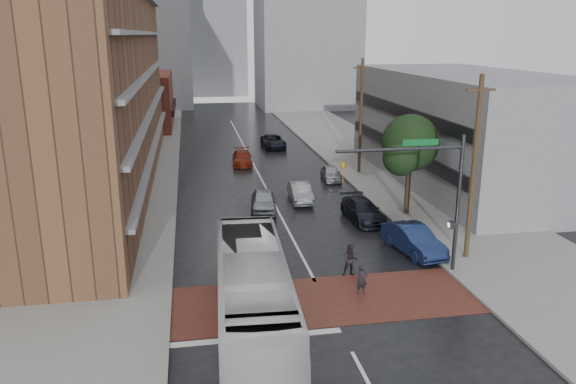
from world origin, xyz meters
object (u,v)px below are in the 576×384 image
object	(u,v)px
suv_travel	(273,141)
car_parked_mid	(363,210)
pedestrian_a	(362,280)
car_travel_c	(242,158)
transit_bus	(253,293)
car_parked_far	(331,173)
car_travel_b	(300,192)
car_travel_a	(263,201)
pedestrian_b	(351,260)
car_parked_near	(413,240)

from	to	relation	value
suv_travel	car_parked_mid	xyz separation A→B (m)	(2.12, -25.62, -0.01)
pedestrian_a	car_travel_c	size ratio (longest dim) A/B	0.33
transit_bus	car_parked_far	xyz separation A→B (m)	(9.32, 23.80, -1.06)
car_travel_b	car_travel_a	bearing A→B (deg)	-146.09
transit_bus	pedestrian_b	world-z (taller)	transit_bus
pedestrian_a	car_travel_a	xyz separation A→B (m)	(-2.87, 13.73, 0.01)
pedestrian_b	car_parked_mid	size ratio (longest dim) A/B	0.35
car_travel_a	car_travel_c	xyz separation A→B (m)	(-0.06, 14.75, -0.09)
car_parked_far	car_parked_mid	bearing A→B (deg)	-88.07
suv_travel	car_parked_far	bearing A→B (deg)	-80.88
car_parked_far	transit_bus	bearing A→B (deg)	-106.47
transit_bus	car_parked_far	size ratio (longest dim) A/B	3.34
car_travel_c	car_parked_mid	distance (m)	19.00
suv_travel	pedestrian_a	bearing A→B (deg)	-93.04
car_travel_b	car_parked_far	xyz separation A→B (m)	(3.77, 5.75, -0.07)
pedestrian_a	car_travel_c	xyz separation A→B (m)	(-2.94, 28.47, -0.09)
car_travel_c	car_parked_mid	size ratio (longest dim) A/B	0.94
car_travel_c	car_parked_near	distance (m)	25.03
pedestrian_b	car_parked_far	xyz separation A→B (m)	(3.82, 19.17, -0.22)
pedestrian_b	car_travel_c	distance (m)	26.49
pedestrian_b	car_travel_a	size ratio (longest dim) A/B	0.38
suv_travel	pedestrian_b	bearing A→B (deg)	-93.05
suv_travel	car_parked_near	xyz separation A→B (m)	(3.22, -31.61, 0.08)
pedestrian_a	pedestrian_b	distance (m)	2.15
car_travel_a	car_parked_mid	distance (m)	6.97
suv_travel	car_parked_mid	bearing A→B (deg)	-86.41
car_travel_a	pedestrian_a	bearing A→B (deg)	-71.19
suv_travel	car_travel_c	bearing A→B (deg)	-119.44
pedestrian_a	suv_travel	bearing A→B (deg)	82.08
car_travel_b	suv_travel	size ratio (longest dim) A/B	0.83
pedestrian_b	car_parked_near	size ratio (longest dim) A/B	0.35
pedestrian_b	pedestrian_a	bearing A→B (deg)	-84.85
pedestrian_a	car_parked_mid	size ratio (longest dim) A/B	0.31
transit_bus	suv_travel	size ratio (longest dim) A/B	2.42
car_travel_a	car_travel_b	world-z (taller)	car_travel_a
suv_travel	car_travel_a	bearing A→B (deg)	-101.44
pedestrian_a	car_travel_a	size ratio (longest dim) A/B	0.34
transit_bus	car_travel_b	size ratio (longest dim) A/B	2.90
car_travel_c	suv_travel	distance (m)	8.72
pedestrian_a	car_travel_c	distance (m)	28.62
car_travel_b	pedestrian_b	bearing A→B (deg)	-88.02
car_travel_b	suv_travel	distance (m)	20.61
suv_travel	transit_bus	bearing A→B (deg)	-100.89
pedestrian_a	suv_travel	distance (m)	36.17
pedestrian_b	car_parked_mid	world-z (taller)	pedestrian_b
transit_bus	car_travel_a	world-z (taller)	transit_bus
pedestrian_b	car_parked_mid	distance (m)	8.99
suv_travel	car_parked_far	xyz separation A→B (m)	(2.68, -14.83, -0.08)
pedestrian_a	car_travel_b	world-z (taller)	pedestrian_a
transit_bus	car_travel_c	world-z (taller)	transit_bus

